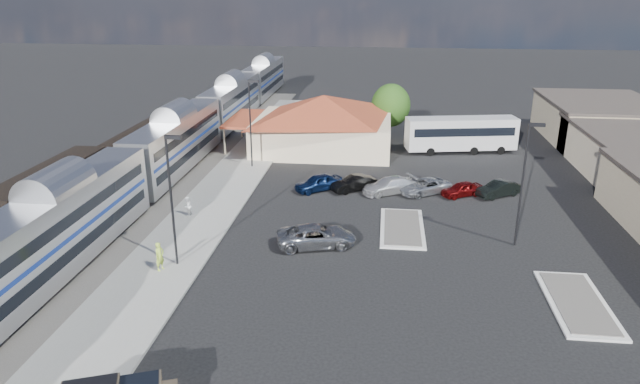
# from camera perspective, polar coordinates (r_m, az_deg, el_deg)

# --- Properties ---
(ground) EXTENTS (280.00, 280.00, 0.00)m
(ground) POSITION_cam_1_polar(r_m,az_deg,el_deg) (42.57, 2.86, -4.51)
(ground) COLOR black
(ground) RESTS_ON ground
(railbed) EXTENTS (16.00, 100.00, 0.12)m
(railbed) POSITION_cam_1_polar(r_m,az_deg,el_deg) (55.07, -18.89, 0.24)
(railbed) COLOR #4C4944
(railbed) RESTS_ON ground
(platform) EXTENTS (5.50, 92.00, 0.18)m
(platform) POSITION_cam_1_polar(r_m,az_deg,el_deg) (50.09, -10.48, -0.88)
(platform) COLOR gray
(platform) RESTS_ON ground
(passenger_train) EXTENTS (3.00, 104.00, 5.55)m
(passenger_train) POSITION_cam_1_polar(r_m,az_deg,el_deg) (58.21, -14.14, 4.66)
(passenger_train) COLOR silver
(passenger_train) RESTS_ON ground
(freight_cars) EXTENTS (2.80, 46.00, 4.00)m
(freight_cars) POSITION_cam_1_polar(r_m,az_deg,el_deg) (50.39, -25.35, -0.18)
(freight_cars) COLOR black
(freight_cars) RESTS_ON ground
(station_depot) EXTENTS (18.35, 12.24, 6.20)m
(station_depot) POSITION_cam_1_polar(r_m,az_deg,el_deg) (64.71, 0.31, 7.00)
(station_depot) COLOR beige
(station_depot) RESTS_ON ground
(traffic_island_south) EXTENTS (3.30, 7.50, 0.21)m
(traffic_island_south) POSITION_cam_1_polar(r_m,az_deg,el_deg) (44.32, 8.22, -3.53)
(traffic_island_south) COLOR silver
(traffic_island_south) RESTS_ON ground
(traffic_island_north) EXTENTS (3.30, 7.50, 0.21)m
(traffic_island_north) POSITION_cam_1_polar(r_m,az_deg,el_deg) (37.20, 24.36, -10.07)
(traffic_island_north) COLOR silver
(traffic_island_north) RESTS_ON ground
(lamp_plat_s) EXTENTS (1.08, 0.25, 9.00)m
(lamp_plat_s) POSITION_cam_1_polar(r_m,az_deg,el_deg) (37.34, -14.58, 0.10)
(lamp_plat_s) COLOR black
(lamp_plat_s) RESTS_ON ground
(lamp_plat_n) EXTENTS (1.08, 0.25, 9.00)m
(lamp_plat_n) POSITION_cam_1_polar(r_m,az_deg,el_deg) (57.59, -6.92, 7.49)
(lamp_plat_n) COLOR black
(lamp_plat_n) RESTS_ON ground
(lamp_lot) EXTENTS (1.08, 0.25, 9.00)m
(lamp_lot) POSITION_cam_1_polar(r_m,az_deg,el_deg) (41.74, 19.80, 1.64)
(lamp_lot) COLOR black
(lamp_lot) RESTS_ON ground
(tree_depot) EXTENTS (4.71, 4.71, 6.63)m
(tree_depot) POSITION_cam_1_polar(r_m,az_deg,el_deg) (70.02, 7.09, 8.59)
(tree_depot) COLOR #382314
(tree_depot) RESTS_ON ground
(suv) EXTENTS (6.14, 3.97, 1.57)m
(suv) POSITION_cam_1_polar(r_m,az_deg,el_deg) (40.76, -0.34, -4.43)
(suv) COLOR gray
(suv) RESTS_ON ground
(coach_bus) EXTENTS (12.45, 4.90, 3.91)m
(coach_bus) POSITION_cam_1_polar(r_m,az_deg,el_deg) (65.51, 13.92, 5.79)
(coach_bus) COLOR white
(coach_bus) RESTS_ON ground
(person_a) EXTENTS (0.70, 0.83, 1.93)m
(person_a) POSITION_cam_1_polar(r_m,az_deg,el_deg) (38.43, -15.73, -6.22)
(person_a) COLOR #B2D542
(person_a) RESTS_ON platform
(person_b) EXTENTS (0.79, 0.90, 1.58)m
(person_b) POSITION_cam_1_polar(r_m,az_deg,el_deg) (46.85, -13.11, -1.40)
(person_b) COLOR white
(person_b) RESTS_ON platform
(parked_car_a) EXTENTS (4.65, 4.00, 1.51)m
(parked_car_a) POSITION_cam_1_polar(r_m,az_deg,el_deg) (51.78, -0.16, 0.95)
(parked_car_a) COLOR #0D1F45
(parked_car_a) RESTS_ON ground
(parked_car_b) EXTENTS (4.33, 3.56, 1.39)m
(parked_car_b) POSITION_cam_1_polar(r_m,az_deg,el_deg) (51.83, 3.40, 0.86)
(parked_car_b) COLOR black
(parked_car_b) RESTS_ON ground
(parked_car_c) EXTENTS (5.40, 4.24, 1.46)m
(parked_car_c) POSITION_cam_1_polar(r_m,az_deg,el_deg) (51.47, 6.93, 0.65)
(parked_car_c) COLOR silver
(parked_car_c) RESTS_ON ground
(parked_car_d) EXTENTS (5.34, 4.46, 1.36)m
(parked_car_d) POSITION_cam_1_polar(r_m,az_deg,el_deg) (51.91, 10.46, 0.56)
(parked_car_d) COLOR #9A9EA3
(parked_car_d) RESTS_ON ground
(parked_car_e) EXTENTS (4.06, 3.19, 1.29)m
(parked_car_e) POSITION_cam_1_polar(r_m,az_deg,el_deg) (51.97, 14.00, 0.28)
(parked_car_e) COLOR maroon
(parked_car_e) RESTS_ON ground
(parked_car_f) EXTENTS (4.29, 3.44, 1.37)m
(parked_car_f) POSITION_cam_1_polar(r_m,az_deg,el_deg) (52.77, 17.41, 0.29)
(parked_car_f) COLOR black
(parked_car_f) RESTS_ON ground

